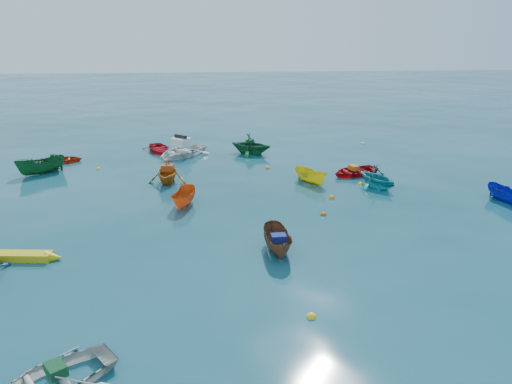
{
  "coord_description": "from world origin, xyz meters",
  "views": [
    {
      "loc": [
        -2.31,
        -21.94,
        9.71
      ],
      "look_at": [
        0.0,
        5.0,
        0.4
      ],
      "focal_mm": 35.0,
      "sensor_mm": 36.0,
      "label": 1
    }
  ],
  "objects": [
    {
      "name": "tarp_orange_b",
      "position": [
        6.85,
        9.13,
        0.49
      ],
      "size": [
        0.67,
        0.74,
        0.3
      ],
      "primitive_type": "cube",
      "rotation": [
        0.0,
        0.0,
        -1.16
      ],
      "color": "#D16215",
      "rests_on": "dinghy_red_ne"
    },
    {
      "name": "buoy_ye_c",
      "position": [
        6.76,
        7.09,
        0.0
      ],
      "size": [
        0.3,
        0.3,
        0.3
      ],
      "primitive_type": "sphere",
      "color": "yellow",
      "rests_on": "ground"
    },
    {
      "name": "sampan_yellow_mid",
      "position": [
        3.71,
        7.68,
        0.0
      ],
      "size": [
        2.27,
        2.78,
        1.03
      ],
      "primitive_type": "imported",
      "rotation": [
        0.0,
        0.0,
        0.56
      ],
      "color": "gold",
      "rests_on": "ground"
    },
    {
      "name": "dinghy_orange_w",
      "position": [
        -5.31,
        8.61,
        0.0
      ],
      "size": [
        2.71,
        3.07,
        1.5
      ],
      "primitive_type": "imported",
      "rotation": [
        0.0,
        0.0,
        -0.09
      ],
      "color": "#C06212",
      "rests_on": "ground"
    },
    {
      "name": "dinghy_red_ne",
      "position": [
        6.95,
        9.17,
        0.0
      ],
      "size": [
        4.01,
        3.51,
        0.69
      ],
      "primitive_type": "imported",
      "rotation": [
        0.0,
        0.0,
        -1.16
      ],
      "color": "#B00E15",
      "rests_on": "ground"
    },
    {
      "name": "motorboat_white",
      "position": [
        -4.81,
        15.11,
        0.0
      ],
      "size": [
        5.23,
        5.38,
        1.51
      ],
      "primitive_type": "imported",
      "rotation": [
        0.0,
        0.0,
        -0.7
      ],
      "color": "white",
      "rests_on": "ground"
    },
    {
      "name": "tarp_orange_a",
      "position": [
        -5.3,
        8.66,
        0.93
      ],
      "size": [
        0.79,
        0.63,
        0.36
      ],
      "primitive_type": "cube",
      "rotation": [
        0.0,
        0.0,
        -0.09
      ],
      "color": "#B44112",
      "rests_on": "dinghy_orange_w"
    },
    {
      "name": "buoy_ye_e",
      "position": [
        10.0,
        17.6,
        0.0
      ],
      "size": [
        0.31,
        0.31,
        0.31
      ],
      "primitive_type": "sphere",
      "color": "yellow",
      "rests_on": "ground"
    },
    {
      "name": "buoy_ye_a",
      "position": [
        0.86,
        -7.28,
        0.0
      ],
      "size": [
        0.36,
        0.36,
        0.36
      ],
      "primitive_type": "sphere",
      "color": "yellow",
      "rests_on": "ground"
    },
    {
      "name": "ground",
      "position": [
        0.0,
        0.0,
        0.0
      ],
      "size": [
        160.0,
        160.0,
        0.0
      ],
      "primitive_type": "plane",
      "color": "#093B43",
      "rests_on": "ground"
    },
    {
      "name": "sampan_orange_n",
      "position": [
        -4.05,
        4.19,
        0.0
      ],
      "size": [
        1.64,
        2.89,
        1.06
      ],
      "primitive_type": "imported",
      "rotation": [
        0.0,
        0.0,
        -0.24
      ],
      "color": "#D75214",
      "rests_on": "ground"
    },
    {
      "name": "sampan_blue_far",
      "position": [
        14.08,
        3.27,
        0.0
      ],
      "size": [
        1.79,
        2.83,
        1.03
      ],
      "primitive_type": "imported",
      "rotation": [
        0.0,
        0.0,
        0.32
      ],
      "color": "#0D16A5",
      "rests_on": "ground"
    },
    {
      "name": "dinghy_cyan_se",
      "position": [
        7.57,
        6.48,
        0.0
      ],
      "size": [
        3.43,
        3.6,
        1.48
      ],
      "primitive_type": "imported",
      "rotation": [
        0.0,
        0.0,
        0.46
      ],
      "color": "teal",
      "rests_on": "ground"
    },
    {
      "name": "tarp_blue_a",
      "position": [
        0.38,
        -2.18,
        0.73
      ],
      "size": [
        0.67,
        0.52,
        0.31
      ],
      "primitive_type": "cube",
      "rotation": [
        0.0,
        0.0,
        0.05
      ],
      "color": "navy",
      "rests_on": "sampan_brown_mid"
    },
    {
      "name": "buoy_ye_d",
      "position": [
        -4.02,
        15.32,
        0.0
      ],
      "size": [
        0.3,
        0.3,
        0.3
      ],
      "primitive_type": "sphere",
      "color": "gold",
      "rests_on": "ground"
    },
    {
      "name": "buoy_or_d",
      "position": [
        4.37,
        4.7,
        0.0
      ],
      "size": [
        0.35,
        0.35,
        0.35
      ],
      "primitive_type": "sphere",
      "color": "orange",
      "rests_on": "ground"
    },
    {
      "name": "dinghy_red_far",
      "position": [
        -6.7,
        16.65,
        0.0
      ],
      "size": [
        3.02,
        3.61,
        0.64
      ],
      "primitive_type": "imported",
      "rotation": [
        0.0,
        0.0,
        0.29
      ],
      "color": "red",
      "rests_on": "ground"
    },
    {
      "name": "sampan_green_far",
      "position": [
        -13.87,
        11.14,
        0.0
      ],
      "size": [
        3.36,
        2.91,
        1.26
      ],
      "primitive_type": "imported",
      "rotation": [
        0.0,
        0.0,
        -0.94
      ],
      "color": "#124D23",
      "rests_on": "ground"
    },
    {
      "name": "dinghy_green_n",
      "position": [
        0.48,
        15.22,
        0.0
      ],
      "size": [
        4.07,
        3.89,
        1.67
      ],
      "primitive_type": "imported",
      "rotation": [
        0.0,
        0.0,
        1.09
      ],
      "color": "#13552C",
      "rests_on": "ground"
    },
    {
      "name": "buoy_or_c",
      "position": [
        -5.79,
        9.78,
        0.0
      ],
      "size": [
        0.31,
        0.31,
        0.31
      ],
      "primitive_type": "sphere",
      "color": "orange",
      "rests_on": "ground"
    },
    {
      "name": "kayak_yellow",
      "position": [
        -11.16,
        -1.83,
        0.0
      ],
      "size": [
        4.27,
        1.08,
        0.43
      ],
      "primitive_type": null,
      "rotation": [
        0.0,
        0.0,
        1.46
      ],
      "color": "gold",
      "rests_on": "ground"
    },
    {
      "name": "tarp_green_b",
      "position": [
        0.39,
        15.27,
        0.98
      ],
      "size": [
        0.66,
        0.72,
        0.28
      ],
      "primitive_type": "cube",
      "rotation": [
        0.0,
        0.0,
        1.09
      ],
      "color": "#10431D",
      "rests_on": "dinghy_green_n"
    },
    {
      "name": "buoy_or_e",
      "position": [
        1.33,
        11.09,
        0.0
      ],
      "size": [
        0.31,
        0.31,
        0.31
      ],
      "primitive_type": "sphere",
      "color": "orange",
      "rests_on": "ground"
    },
    {
      "name": "buoy_ye_b",
      "position": [
        -10.33,
        11.9,
        0.0
      ],
      "size": [
        0.29,
        0.29,
        0.29
      ],
      "primitive_type": "sphere",
      "color": "yellow",
      "rests_on": "ground"
    },
    {
      "name": "sampan_brown_mid",
      "position": [
        0.37,
        -2.03,
        0.0
      ],
      "size": [
        1.26,
        3.03,
        1.15
      ],
      "primitive_type": "imported",
      "rotation": [
        0.0,
        0.0,
        0.05
      ],
      "color": "brown",
      "rests_on": "ground"
    },
    {
      "name": "buoy_or_b",
      "position": [
        3.33,
        2.15,
        0.0
      ],
      "size": [
        0.33,
        0.33,
        0.33
      ],
      "primitive_type": "sphere",
      "color": "#D7520B",
      "rests_on": "ground"
    },
    {
      "name": "tarp_green_a",
      "position": [
        -6.89,
        -9.98,
        0.51
      ],
      "size": [
        0.77,
        0.8,
        0.31
      ],
      "primitive_type": "cube",
      "rotation": [
        0.0,
        0.0,
        -0.94
      ],
      "color": "#114423",
      "rests_on": "dinghy_white_near"
    },
    {
      "name": "dinghy_red_nw",
      "position": [
        -13.31,
        13.97,
        0.0
      ],
      "size": [
        3.02,
        2.35,
        0.58
      ],
      "primitive_type": "imported",
      "rotation": [
        0.0,
        0.0,
        1.71
      ],
      "color": "red",
      "rests_on": "ground"
    }
  ]
}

